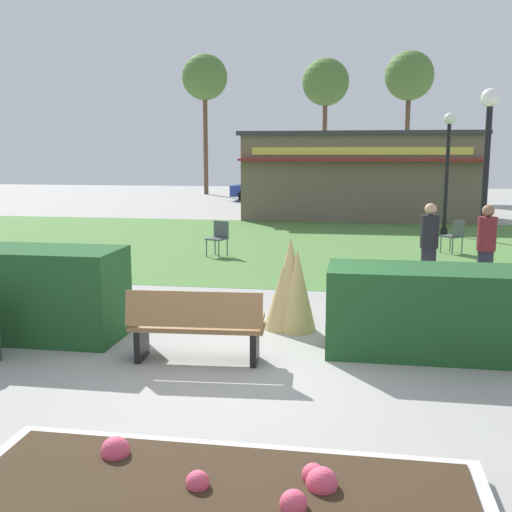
# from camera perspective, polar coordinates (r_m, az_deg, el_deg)

# --- Properties ---
(ground_plane) EXTENTS (80.00, 80.00, 0.00)m
(ground_plane) POSITION_cam_1_polar(r_m,az_deg,el_deg) (7.69, -1.17, -10.37)
(ground_plane) COLOR #999691
(lawn_patch) EXTENTS (36.00, 12.00, 0.01)m
(lawn_patch) POSITION_cam_1_polar(r_m,az_deg,el_deg) (17.72, 4.94, 1.07)
(lawn_patch) COLOR #4C7A38
(lawn_patch) RESTS_ON ground_plane
(park_bench) EXTENTS (1.73, 0.63, 0.95)m
(park_bench) POSITION_cam_1_polar(r_m,az_deg,el_deg) (7.78, -5.57, -6.45)
(park_bench) COLOR olive
(park_bench) RESTS_ON ground_plane
(hedge_left) EXTENTS (2.65, 1.10, 1.29)m
(hedge_left) POSITION_cam_1_polar(r_m,az_deg,el_deg) (9.35, -20.27, -3.23)
(hedge_left) COLOR #1E4C23
(hedge_left) RESTS_ON ground_plane
(hedge_right) EXTENTS (2.53, 1.10, 1.14)m
(hedge_right) POSITION_cam_1_polar(r_m,az_deg,el_deg) (8.38, 15.38, -4.93)
(hedge_right) COLOR #1E4C23
(hedge_right) RESTS_ON ground_plane
(ornamental_grass_behind_left) EXTENTS (0.65, 0.65, 1.39)m
(ornamental_grass_behind_left) POSITION_cam_1_polar(r_m,az_deg,el_deg) (9.22, 3.20, -2.49)
(ornamental_grass_behind_left) COLOR tan
(ornamental_grass_behind_left) RESTS_ON ground_plane
(ornamental_grass_behind_right) EXTENTS (0.57, 0.57, 0.96)m
(ornamental_grass_behind_right) POSITION_cam_1_polar(r_m,az_deg,el_deg) (9.22, 2.49, -3.85)
(ornamental_grass_behind_right) COLOR tan
(ornamental_grass_behind_right) RESTS_ON ground_plane
(ornamental_grass_behind_center) EXTENTS (0.58, 0.58, 1.22)m
(ornamental_grass_behind_center) POSITION_cam_1_polar(r_m,az_deg,el_deg) (9.10, 3.84, -3.21)
(ornamental_grass_behind_center) COLOR tan
(ornamental_grass_behind_center) RESTS_ON ground_plane
(lamppost_mid) EXTENTS (0.36, 0.36, 3.85)m
(lamppost_mid) POSITION_cam_1_polar(r_m,az_deg,el_deg) (13.00, 20.62, 8.19)
(lamppost_mid) COLOR black
(lamppost_mid) RESTS_ON ground_plane
(lamppost_far) EXTENTS (0.36, 0.36, 3.85)m
(lamppost_far) POSITION_cam_1_polar(r_m,az_deg,el_deg) (20.59, 17.38, 8.67)
(lamppost_far) COLOR black
(lamppost_far) RESTS_ON ground_plane
(food_kiosk) EXTENTS (9.25, 4.57, 3.42)m
(food_kiosk) POSITION_cam_1_polar(r_m,az_deg,el_deg) (25.33, 9.53, 7.43)
(food_kiosk) COLOR #6B5B4C
(food_kiosk) RESTS_ON ground_plane
(cafe_chair_west) EXTENTS (0.62, 0.62, 0.89)m
(cafe_chair_west) POSITION_cam_1_polar(r_m,az_deg,el_deg) (16.85, 17.98, 1.99)
(cafe_chair_west) COLOR #4C5156
(cafe_chair_west) RESTS_ON ground_plane
(cafe_chair_east) EXTENTS (0.57, 0.57, 0.89)m
(cafe_chair_east) POSITION_cam_1_polar(r_m,az_deg,el_deg) (15.72, -3.48, 1.93)
(cafe_chair_east) COLOR #4C5156
(cafe_chair_east) RESTS_ON ground_plane
(person_strolling) EXTENTS (0.34, 0.34, 1.69)m
(person_strolling) POSITION_cam_1_polar(r_m,az_deg,el_deg) (11.99, 20.57, 0.53)
(person_strolling) COLOR #23232D
(person_strolling) RESTS_ON ground_plane
(person_standing) EXTENTS (0.34, 0.34, 1.69)m
(person_standing) POSITION_cam_1_polar(r_m,az_deg,el_deg) (12.01, 15.77, 0.80)
(person_standing) COLOR #23232D
(person_standing) RESTS_ON ground_plane
(parked_car_west_slot) EXTENTS (4.20, 2.06, 1.20)m
(parked_car_west_slot) POSITION_cam_1_polar(r_m,az_deg,el_deg) (33.71, 1.30, 6.24)
(parked_car_west_slot) COLOR navy
(parked_car_west_slot) RESTS_ON ground_plane
(parked_car_center_slot) EXTENTS (4.25, 2.16, 1.20)m
(parked_car_center_slot) POSITION_cam_1_polar(r_m,az_deg,el_deg) (33.39, 10.50, 6.05)
(parked_car_center_slot) COLOR #B7BABF
(parked_car_center_slot) RESTS_ON ground_plane
(tree_left_bg) EXTENTS (2.80, 2.80, 8.16)m
(tree_left_bg) POSITION_cam_1_polar(r_m,az_deg,el_deg) (38.22, 6.48, 15.65)
(tree_left_bg) COLOR brown
(tree_left_bg) RESTS_ON ground_plane
(tree_right_bg) EXTENTS (2.80, 2.80, 8.60)m
(tree_right_bg) POSITION_cam_1_polar(r_m,az_deg,el_deg) (39.43, -4.78, 16.11)
(tree_right_bg) COLOR brown
(tree_right_bg) RESTS_ON ground_plane
(tree_center_bg) EXTENTS (2.80, 2.80, 8.36)m
(tree_center_bg) POSITION_cam_1_polar(r_m,az_deg,el_deg) (37.65, 14.05, 15.82)
(tree_center_bg) COLOR brown
(tree_center_bg) RESTS_ON ground_plane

